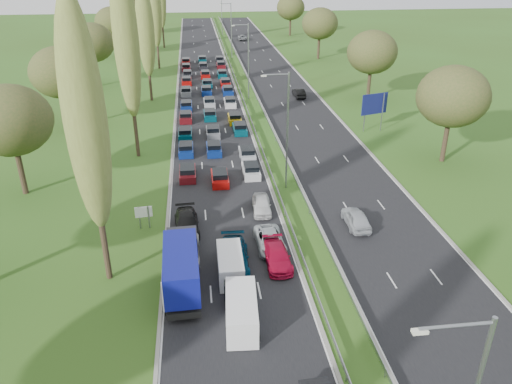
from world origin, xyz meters
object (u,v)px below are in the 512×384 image
near_car_3 (187,223)px  info_sign (144,214)px  blue_lorry (182,266)px  white_van_front (241,309)px  direction_sign (374,106)px  white_van_rear (230,263)px  near_car_2 (184,251)px

near_car_3 → info_sign: size_ratio=2.42×
blue_lorry → white_van_front: blue_lorry is taller
info_sign → direction_sign: 37.01m
white_van_front → direction_sign: (21.52, 36.63, 2.52)m
blue_lorry → white_van_rear: size_ratio=1.83×
near_car_2 → white_van_rear: white_van_rear is taller
blue_lorry → info_sign: size_ratio=4.06×
near_car_3 → blue_lorry: size_ratio=0.60×
blue_lorry → info_sign: (-3.43, 9.20, -0.51)m
white_van_rear → near_car_3: bearing=115.6°
near_car_3 → direction_sign: (25.10, 24.05, 2.81)m
near_car_2 → blue_lorry: blue_lorry is taller
near_car_3 → info_sign: (-3.70, 0.91, 0.61)m
info_sign → near_car_2: bearing=-56.7°
blue_lorry → white_van_rear: (3.55, 1.30, -0.92)m
near_car_2 → white_van_front: size_ratio=1.01×
info_sign → near_car_3: bearing=-13.8°
white_van_front → info_sign: size_ratio=2.43×
blue_lorry → info_sign: bearing=108.9°
near_car_3 → direction_sign: bearing=40.8°
near_car_2 → blue_lorry: 3.99m
near_car_2 → direction_sign: size_ratio=0.99×
direction_sign → near_car_3: bearing=-136.2°
info_sign → direction_sign: direction_sign is taller
near_car_2 → white_van_front: white_van_front is taller
blue_lorry → direction_sign: bearing=50.3°
white_van_rear → info_sign: size_ratio=2.22×
white_van_front → blue_lorry: bearing=135.6°
white_van_front → near_car_3: bearing=109.5°
white_van_rear → direction_sign: 38.04m
blue_lorry → direction_sign: 41.14m
near_car_2 → white_van_front: bearing=-65.2°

